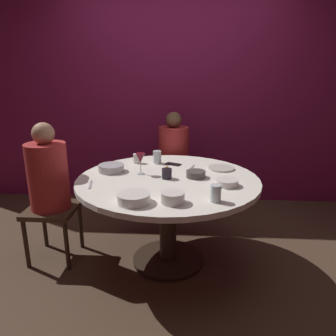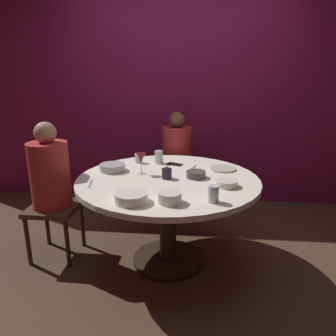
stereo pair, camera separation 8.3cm
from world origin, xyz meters
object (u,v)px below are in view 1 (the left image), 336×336
object	(u,v)px
candle_holder	(167,173)
cup_near_candle	(137,158)
seated_diner_back	(174,153)
dinner_plate	(221,168)
bowl_salad_center	(173,197)
bowl_sauce_side	(227,183)
bowl_serving_large	(111,168)
cup_by_right_diner	(157,157)
cup_by_left_diner	(216,193)
wine_glass	(140,159)
bowl_small_white	(134,198)
cell_phone	(173,164)
seated_diner_left	(48,178)
dining_table	(168,194)
bowl_rice_portion	(196,174)

from	to	relation	value
candle_holder	cup_near_candle	size ratio (longest dim) A/B	1.18
seated_diner_back	dinner_plate	world-z (taller)	seated_diner_back
seated_diner_back	bowl_salad_center	distance (m)	1.47
seated_diner_back	cup_near_candle	size ratio (longest dim) A/B	13.40
seated_diner_back	bowl_sauce_side	size ratio (longest dim) A/B	7.24
candle_holder	bowl_serving_large	world-z (taller)	candle_holder
cup_by_right_diner	cup_by_left_diner	bearing A→B (deg)	-62.23
bowl_salad_center	cup_by_right_diner	distance (m)	0.93
bowl_sauce_side	wine_glass	bearing A→B (deg)	160.59
bowl_salad_center	bowl_sauce_side	distance (m)	0.52
dinner_plate	wine_glass	bearing A→B (deg)	-164.29
candle_holder	bowl_small_white	distance (m)	0.53
candle_holder	wine_glass	size ratio (longest dim) A/B	0.58
seated_diner_back	cup_by_right_diner	world-z (taller)	seated_diner_back
cell_phone	bowl_serving_large	xyz separation A→B (m)	(-0.51, -0.24, 0.03)
dinner_plate	bowl_sauce_side	size ratio (longest dim) A/B	1.42
bowl_serving_large	cup_by_left_diner	bearing A→B (deg)	-36.06
wine_glass	dinner_plate	world-z (taller)	wine_glass
seated_diner_left	candle_holder	distance (m)	0.97
wine_glass	bowl_salad_center	xyz separation A→B (m)	(0.29, -0.58, -0.09)
dinner_plate	bowl_small_white	size ratio (longest dim) A/B	1.08
seated_diner_left	cell_phone	size ratio (longest dim) A/B	8.46
cup_by_right_diner	seated_diner_left	bearing A→B (deg)	-154.09
dinner_plate	cup_by_left_diner	xyz separation A→B (m)	(-0.11, -0.73, 0.05)
bowl_salad_center	seated_diner_left	bearing A→B (deg)	154.29
dining_table	bowl_rice_portion	bearing A→B (deg)	6.54
cell_phone	bowl_sauce_side	distance (m)	0.68
seated_diner_left	cup_by_right_diner	distance (m)	0.95
wine_glass	bowl_rice_portion	distance (m)	0.46
bowl_serving_large	bowl_rice_portion	size ratio (longest dim) A/B	1.41
bowl_rice_portion	cup_near_candle	world-z (taller)	cup_near_candle
bowl_salad_center	cup_near_candle	xyz separation A→B (m)	(-0.37, 0.91, 0.01)
seated_diner_back	dinner_plate	size ratio (longest dim) A/B	5.09
dining_table	seated_diner_left	size ratio (longest dim) A/B	1.22
bowl_serving_large	bowl_sauce_side	distance (m)	0.98
dining_table	cup_near_candle	world-z (taller)	cup_near_candle
wine_glass	bowl_salad_center	distance (m)	0.66
cup_by_right_diner	bowl_small_white	bearing A→B (deg)	-93.77
cell_phone	bowl_serving_large	distance (m)	0.57
dinner_plate	bowl_sauce_side	xyz separation A→B (m)	(0.00, -0.43, 0.02)
dinner_plate	cell_phone	distance (m)	0.44
wine_glass	cup_near_candle	size ratio (longest dim) A/B	2.03
bowl_sauce_side	dinner_plate	bearing A→B (deg)	90.06
bowl_salad_center	cup_by_right_diner	bearing A→B (deg)	101.57
dining_table	bowl_sauce_side	distance (m)	0.50
bowl_salad_center	bowl_small_white	distance (m)	0.25
wine_glass	dining_table	bearing A→B (deg)	-19.36
candle_holder	dinner_plate	xyz separation A→B (m)	(0.45, 0.29, -0.03)
bowl_serving_large	seated_diner_back	bearing A→B (deg)	59.58
bowl_rice_portion	cup_near_candle	xyz separation A→B (m)	(-0.53, 0.38, 0.02)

